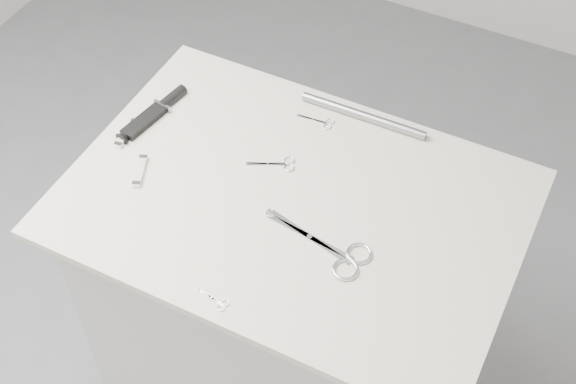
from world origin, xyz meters
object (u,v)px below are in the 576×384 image
at_px(sheathed_knife, 157,110).
at_px(pocket_knife_b, 127,133).
at_px(embroidery_scissors_b, 321,122).
at_px(pocket_knife_a, 140,171).
at_px(large_shears, 337,253).
at_px(metal_rail, 363,116).
at_px(embroidery_scissors_a, 280,164).
at_px(tiny_scissors, 217,302).
at_px(plinth, 292,314).

xyz_separation_m(sheathed_knife, pocket_knife_b, (-0.02, -0.10, -0.00)).
distance_m(embroidery_scissors_b, pocket_knife_b, 0.46).
distance_m(embroidery_scissors_b, pocket_knife_a, 0.45).
bearing_deg(pocket_knife_b, large_shears, -104.74).
bearing_deg(large_shears, pocket_knife_a, -170.66).
bearing_deg(pocket_knife_a, embroidery_scissors_b, -64.21).
distance_m(pocket_knife_b, metal_rail, 0.57).
xyz_separation_m(embroidery_scissors_a, pocket_knife_a, (-0.27, -0.16, 0.00)).
bearing_deg(tiny_scissors, pocket_knife_b, 154.09).
bearing_deg(embroidery_scissors_b, pocket_knife_a, -136.21).
xyz_separation_m(plinth, embroidery_scissors_b, (-0.05, 0.25, 0.47)).
distance_m(large_shears, pocket_knife_a, 0.49).
xyz_separation_m(plinth, pocket_knife_b, (-0.44, 0.00, 0.48)).
relative_size(sheathed_knife, pocket_knife_a, 2.25).
height_order(embroidery_scissors_a, sheathed_knife, sheathed_knife).
distance_m(embroidery_scissors_a, tiny_scissors, 0.39).
bearing_deg(embroidery_scissors_a, tiny_scissors, -107.11).
bearing_deg(sheathed_knife, tiny_scissors, -125.71).
height_order(sheathed_knife, pocket_knife_b, sheathed_knife).
distance_m(large_shears, tiny_scissors, 0.27).
bearing_deg(plinth, embroidery_scissors_b, 101.05).
bearing_deg(embroidery_scissors_b, plinth, -83.34).
height_order(tiny_scissors, sheathed_knife, sheathed_knife).
xyz_separation_m(embroidery_scissors_b, pocket_knife_b, (-0.39, -0.25, 0.00)).
xyz_separation_m(embroidery_scissors_a, sheathed_knife, (-0.34, 0.02, 0.01)).
height_order(plinth, pocket_knife_a, pocket_knife_a).
relative_size(plinth, tiny_scissors, 12.71).
height_order(plinth, large_shears, large_shears).
bearing_deg(pocket_knife_b, pocket_knife_a, -137.87).
xyz_separation_m(plinth, metal_rail, (0.04, 0.31, 0.48)).
relative_size(plinth, pocket_knife_a, 9.74).
distance_m(plinth, metal_rail, 0.57).
xyz_separation_m(plinth, large_shears, (0.15, -0.09, 0.47)).
xyz_separation_m(plinth, embroidery_scissors_a, (-0.07, 0.08, 0.47)).
height_order(plinth, embroidery_scissors_a, embroidery_scissors_a).
relative_size(embroidery_scissors_b, pocket_knife_a, 1.00).
distance_m(large_shears, pocket_knife_b, 0.60).
bearing_deg(large_shears, plinth, 158.88).
xyz_separation_m(embroidery_scissors_a, metal_rail, (0.11, 0.22, 0.01)).
relative_size(sheathed_knife, metal_rail, 0.65).
bearing_deg(embroidery_scissors_b, pocket_knife_b, -152.31).
bearing_deg(embroidery_scissors_a, pocket_knife_a, -174.47).
xyz_separation_m(embroidery_scissors_a, embroidery_scissors_b, (0.03, 0.17, -0.00)).
bearing_deg(plinth, metal_rail, 83.27).
relative_size(plinth, metal_rail, 2.82).
xyz_separation_m(sheathed_knife, pocket_knife_a, (0.07, -0.18, -0.00)).
bearing_deg(pocket_knife_b, sheathed_knife, -19.34).
distance_m(plinth, embroidery_scissors_b, 0.54).
distance_m(sheathed_knife, metal_rail, 0.50).
xyz_separation_m(large_shears, pocket_knife_a, (-0.49, 0.01, 0.00)).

